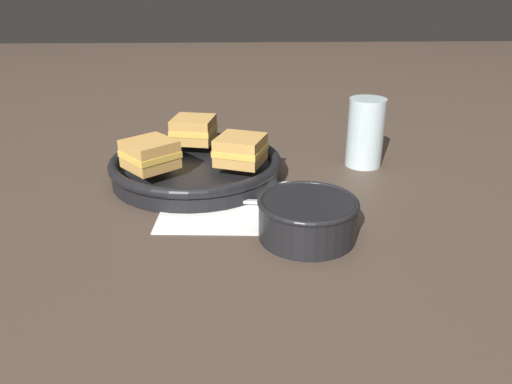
{
  "coord_description": "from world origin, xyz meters",
  "views": [
    {
      "loc": [
        -0.02,
        -0.7,
        0.34
      ],
      "look_at": [
        0.01,
        -0.0,
        0.03
      ],
      "focal_mm": 35.0,
      "sensor_mm": 36.0,
      "label": 1
    }
  ],
  "objects_px": {
    "sandwich_far_left": "(194,130)",
    "drinking_glass": "(365,133)",
    "spoon": "(265,202)",
    "skillet": "(196,167)",
    "sandwich_near_right": "(241,150)",
    "sandwich_near_left": "(150,154)",
    "soup_bowl": "(308,216)"
  },
  "relations": [
    {
      "from": "sandwich_far_left",
      "to": "drinking_glass",
      "type": "height_order",
      "value": "drinking_glass"
    },
    {
      "from": "spoon",
      "to": "skillet",
      "type": "xyz_separation_m",
      "value": [
        -0.12,
        0.12,
        0.01
      ]
    },
    {
      "from": "skillet",
      "to": "sandwich_far_left",
      "type": "xyz_separation_m",
      "value": [
        -0.01,
        0.09,
        0.04
      ]
    },
    {
      "from": "spoon",
      "to": "sandwich_near_right",
      "type": "bearing_deg",
      "value": 120.36
    },
    {
      "from": "sandwich_near_left",
      "to": "spoon",
      "type": "bearing_deg",
      "value": -21.08
    },
    {
      "from": "sandwich_near_left",
      "to": "sandwich_far_left",
      "type": "relative_size",
      "value": 1.21
    },
    {
      "from": "soup_bowl",
      "to": "sandwich_near_left",
      "type": "height_order",
      "value": "sandwich_near_left"
    },
    {
      "from": "sandwich_far_left",
      "to": "drinking_glass",
      "type": "xyz_separation_m",
      "value": [
        0.32,
        -0.03,
        -0.0
      ]
    },
    {
      "from": "spoon",
      "to": "sandwich_far_left",
      "type": "xyz_separation_m",
      "value": [
        -0.12,
        0.21,
        0.06
      ]
    },
    {
      "from": "skillet",
      "to": "sandwich_far_left",
      "type": "bearing_deg",
      "value": 96.12
    },
    {
      "from": "spoon",
      "to": "drinking_glass",
      "type": "distance_m",
      "value": 0.27
    },
    {
      "from": "skillet",
      "to": "sandwich_far_left",
      "type": "distance_m",
      "value": 0.1
    },
    {
      "from": "soup_bowl",
      "to": "skillet",
      "type": "xyz_separation_m",
      "value": [
        -0.17,
        0.22,
        -0.01
      ]
    },
    {
      "from": "sandwich_near_left",
      "to": "sandwich_far_left",
      "type": "xyz_separation_m",
      "value": [
        0.06,
        0.14,
        0.0
      ]
    },
    {
      "from": "soup_bowl",
      "to": "spoon",
      "type": "height_order",
      "value": "soup_bowl"
    },
    {
      "from": "skillet",
      "to": "sandwich_near_left",
      "type": "bearing_deg",
      "value": -143.88
    },
    {
      "from": "soup_bowl",
      "to": "sandwich_near_right",
      "type": "bearing_deg",
      "value": 115.78
    },
    {
      "from": "soup_bowl",
      "to": "spoon",
      "type": "distance_m",
      "value": 0.11
    },
    {
      "from": "skillet",
      "to": "drinking_glass",
      "type": "relative_size",
      "value": 2.36
    },
    {
      "from": "soup_bowl",
      "to": "sandwich_near_left",
      "type": "xyz_separation_m",
      "value": [
        -0.24,
        0.17,
        0.03
      ]
    },
    {
      "from": "spoon",
      "to": "sandwich_near_left",
      "type": "height_order",
      "value": "sandwich_near_left"
    },
    {
      "from": "sandwich_near_right",
      "to": "sandwich_far_left",
      "type": "height_order",
      "value": "same"
    },
    {
      "from": "soup_bowl",
      "to": "spoon",
      "type": "bearing_deg",
      "value": 118.43
    },
    {
      "from": "spoon",
      "to": "sandwich_near_right",
      "type": "distance_m",
      "value": 0.11
    },
    {
      "from": "soup_bowl",
      "to": "sandwich_near_right",
      "type": "relative_size",
      "value": 1.42
    },
    {
      "from": "sandwich_near_right",
      "to": "sandwich_near_left",
      "type": "bearing_deg",
      "value": -173.88
    },
    {
      "from": "spoon",
      "to": "sandwich_near_left",
      "type": "xyz_separation_m",
      "value": [
        -0.19,
        0.07,
        0.06
      ]
    },
    {
      "from": "skillet",
      "to": "drinking_glass",
      "type": "xyz_separation_m",
      "value": [
        0.31,
        0.06,
        0.04
      ]
    },
    {
      "from": "sandwich_near_left",
      "to": "sandwich_near_right",
      "type": "distance_m",
      "value": 0.15
    },
    {
      "from": "soup_bowl",
      "to": "sandwich_near_right",
      "type": "xyz_separation_m",
      "value": [
        -0.09,
        0.19,
        0.03
      ]
    },
    {
      "from": "skillet",
      "to": "sandwich_near_right",
      "type": "height_order",
      "value": "sandwich_near_right"
    },
    {
      "from": "sandwich_far_left",
      "to": "drinking_glass",
      "type": "relative_size",
      "value": 0.69
    }
  ]
}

